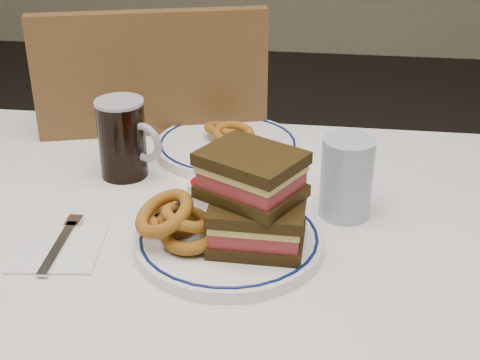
# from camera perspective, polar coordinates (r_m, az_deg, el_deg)

# --- Properties ---
(dining_table) EXTENTS (1.27, 0.87, 0.75)m
(dining_table) POSITION_cam_1_polar(r_m,az_deg,el_deg) (1.14, -8.21, -7.98)
(dining_table) COLOR white
(dining_table) RESTS_ON floor
(chair_far) EXTENTS (0.57, 0.57, 1.00)m
(chair_far) POSITION_cam_1_polar(r_m,az_deg,el_deg) (1.60, -6.93, -0.95)
(chair_far) COLOR #4C3218
(chair_far) RESTS_ON floor
(main_plate) EXTENTS (0.28, 0.28, 0.02)m
(main_plate) POSITION_cam_1_polar(r_m,az_deg,el_deg) (1.00, -0.94, -5.13)
(main_plate) COLOR white
(main_plate) RESTS_ON dining_table
(reuben_sandwich) EXTENTS (0.17, 0.16, 0.14)m
(reuben_sandwich) POSITION_cam_1_polar(r_m,az_deg,el_deg) (0.94, 1.23, -1.67)
(reuben_sandwich) COLOR black
(reuben_sandwich) RESTS_ON main_plate
(onion_rings_main) EXTENTS (0.14, 0.14, 0.10)m
(onion_rings_main) POSITION_cam_1_polar(r_m,az_deg,el_deg) (0.98, -5.31, -3.49)
(onion_rings_main) COLOR brown
(onion_rings_main) RESTS_ON main_plate
(ketchup_ramekin) EXTENTS (0.06, 0.06, 0.04)m
(ketchup_ramekin) POSITION_cam_1_polar(r_m,az_deg,el_deg) (1.08, -2.95, -0.87)
(ketchup_ramekin) COLOR white
(ketchup_ramekin) RESTS_ON main_plate
(beer_mug) EXTENTS (0.12, 0.09, 0.14)m
(beer_mug) POSITION_cam_1_polar(r_m,az_deg,el_deg) (1.19, -9.92, 3.55)
(beer_mug) COLOR black
(beer_mug) RESTS_ON dining_table
(water_glass) EXTENTS (0.08, 0.08, 0.13)m
(water_glass) POSITION_cam_1_polar(r_m,az_deg,el_deg) (1.07, 9.08, 0.21)
(water_glass) COLOR #9BB2C9
(water_glass) RESTS_ON dining_table
(far_plate) EXTENTS (0.28, 0.28, 0.02)m
(far_plate) POSITION_cam_1_polar(r_m,az_deg,el_deg) (1.30, -1.05, 2.96)
(far_plate) COLOR white
(far_plate) RESTS_ON dining_table
(onion_rings_far) EXTENTS (0.12, 0.12, 0.06)m
(onion_rings_far) POSITION_cam_1_polar(r_m,az_deg,el_deg) (1.28, -0.72, 3.92)
(onion_rings_far) COLOR brown
(onion_rings_far) RESTS_ON far_plate
(napkin_fork) EXTENTS (0.14, 0.17, 0.01)m
(napkin_fork) POSITION_cam_1_polar(r_m,az_deg,el_deg) (1.03, -15.20, -5.63)
(napkin_fork) COLOR white
(napkin_fork) RESTS_ON dining_table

